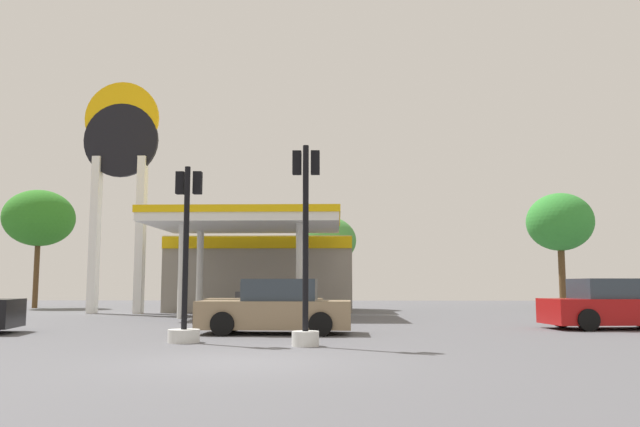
{
  "coord_description": "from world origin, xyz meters",
  "views": [
    {
      "loc": [
        1.75,
        -11.77,
        1.4
      ],
      "look_at": [
        1.09,
        12.27,
        4.13
      ],
      "focal_mm": 35.42,
      "sensor_mm": 36.0,
      "label": 1
    }
  ],
  "objects_px": {
    "tree_0": "(39,218)",
    "tree_1": "(326,241)",
    "station_pole_sign": "(120,166)",
    "tree_2": "(560,222)",
    "car_2": "(614,306)",
    "traffic_signal_1": "(185,283)",
    "traffic_signal_0": "(306,266)",
    "car_3": "(276,309)",
    "car_1": "(265,304)"
  },
  "relations": [
    {
      "from": "tree_1",
      "to": "station_pole_sign",
      "type": "bearing_deg",
      "value": -151.7
    },
    {
      "from": "car_2",
      "to": "tree_1",
      "type": "relative_size",
      "value": 0.86
    },
    {
      "from": "car_3",
      "to": "tree_2",
      "type": "relative_size",
      "value": 0.64
    },
    {
      "from": "car_2",
      "to": "car_3",
      "type": "relative_size",
      "value": 1.05
    },
    {
      "from": "traffic_signal_0",
      "to": "traffic_signal_1",
      "type": "bearing_deg",
      "value": 164.83
    },
    {
      "from": "traffic_signal_0",
      "to": "tree_1",
      "type": "relative_size",
      "value": 0.88
    },
    {
      "from": "traffic_signal_1",
      "to": "car_3",
      "type": "bearing_deg",
      "value": 55.21
    },
    {
      "from": "traffic_signal_1",
      "to": "tree_1",
      "type": "distance_m",
      "value": 21.34
    },
    {
      "from": "car_3",
      "to": "traffic_signal_0",
      "type": "xyz_separation_m",
      "value": [
        1.04,
        -3.66,
        1.13
      ]
    },
    {
      "from": "station_pole_sign",
      "to": "tree_2",
      "type": "height_order",
      "value": "station_pole_sign"
    },
    {
      "from": "traffic_signal_1",
      "to": "tree_0",
      "type": "height_order",
      "value": "tree_0"
    },
    {
      "from": "tree_0",
      "to": "station_pole_sign",
      "type": "bearing_deg",
      "value": -43.45
    },
    {
      "from": "car_3",
      "to": "traffic_signal_0",
      "type": "height_order",
      "value": "traffic_signal_0"
    },
    {
      "from": "car_2",
      "to": "traffic_signal_0",
      "type": "distance_m",
      "value": 11.35
    },
    {
      "from": "car_1",
      "to": "car_3",
      "type": "relative_size",
      "value": 0.99
    },
    {
      "from": "traffic_signal_0",
      "to": "tree_0",
      "type": "bearing_deg",
      "value": 127.1
    },
    {
      "from": "traffic_signal_1",
      "to": "car_2",
      "type": "bearing_deg",
      "value": 21.95
    },
    {
      "from": "tree_2",
      "to": "station_pole_sign",
      "type": "bearing_deg",
      "value": -164.36
    },
    {
      "from": "station_pole_sign",
      "to": "car_3",
      "type": "height_order",
      "value": "station_pole_sign"
    },
    {
      "from": "car_3",
      "to": "tree_2",
      "type": "distance_m",
      "value": 24.94
    },
    {
      "from": "car_2",
      "to": "traffic_signal_0",
      "type": "xyz_separation_m",
      "value": [
        -9.62,
        -5.91,
        1.12
      ]
    },
    {
      "from": "car_2",
      "to": "car_1",
      "type": "bearing_deg",
      "value": 166.84
    },
    {
      "from": "car_2",
      "to": "tree_0",
      "type": "relative_size",
      "value": 0.64
    },
    {
      "from": "car_3",
      "to": "car_2",
      "type": "bearing_deg",
      "value": 11.92
    },
    {
      "from": "tree_0",
      "to": "tree_1",
      "type": "xyz_separation_m",
      "value": [
        17.67,
        -1.48,
        -1.52
      ]
    },
    {
      "from": "station_pole_sign",
      "to": "tree_1",
      "type": "height_order",
      "value": "station_pole_sign"
    },
    {
      "from": "tree_0",
      "to": "tree_1",
      "type": "distance_m",
      "value": 17.79
    },
    {
      "from": "car_1",
      "to": "car_3",
      "type": "distance_m",
      "value": 5.03
    },
    {
      "from": "tree_0",
      "to": "tree_2",
      "type": "distance_m",
      "value": 31.62
    },
    {
      "from": "traffic_signal_0",
      "to": "tree_1",
      "type": "distance_m",
      "value": 21.89
    },
    {
      "from": "car_1",
      "to": "car_3",
      "type": "height_order",
      "value": "car_3"
    },
    {
      "from": "car_1",
      "to": "tree_0",
      "type": "xyz_separation_m",
      "value": [
        -15.68,
        14.66,
        4.78
      ]
    },
    {
      "from": "traffic_signal_1",
      "to": "tree_0",
      "type": "bearing_deg",
      "value": 123.0
    },
    {
      "from": "car_2",
      "to": "car_3",
      "type": "distance_m",
      "value": 10.9
    },
    {
      "from": "car_2",
      "to": "traffic_signal_1",
      "type": "xyz_separation_m",
      "value": [
        -12.64,
        -5.09,
        0.71
      ]
    },
    {
      "from": "traffic_signal_1",
      "to": "tree_1",
      "type": "bearing_deg",
      "value": 81.64
    },
    {
      "from": "car_2",
      "to": "tree_0",
      "type": "bearing_deg",
      "value": 147.47
    },
    {
      "from": "tree_0",
      "to": "tree_1",
      "type": "bearing_deg",
      "value": -4.79
    },
    {
      "from": "station_pole_sign",
      "to": "traffic_signal_0",
      "type": "distance_m",
      "value": 19.98
    },
    {
      "from": "tree_0",
      "to": "tree_2",
      "type": "bearing_deg",
      "value": -0.42
    },
    {
      "from": "station_pole_sign",
      "to": "tree_2",
      "type": "xyz_separation_m",
      "value": [
        24.22,
        6.78,
        -2.26
      ]
    },
    {
      "from": "car_3",
      "to": "traffic_signal_0",
      "type": "relative_size",
      "value": 0.94
    },
    {
      "from": "station_pole_sign",
      "to": "tree_2",
      "type": "distance_m",
      "value": 25.25
    },
    {
      "from": "car_1",
      "to": "traffic_signal_1",
      "type": "height_order",
      "value": "traffic_signal_1"
    },
    {
      "from": "tree_1",
      "to": "car_2",
      "type": "bearing_deg",
      "value": -58.96
    },
    {
      "from": "traffic_signal_0",
      "to": "tree_1",
      "type": "height_order",
      "value": "tree_1"
    },
    {
      "from": "station_pole_sign",
      "to": "traffic_signal_1",
      "type": "xyz_separation_m",
      "value": [
        7.18,
        -15.44,
        -5.93
      ]
    },
    {
      "from": "station_pole_sign",
      "to": "car_2",
      "type": "relative_size",
      "value": 2.53
    },
    {
      "from": "car_1",
      "to": "car_2",
      "type": "distance_m",
      "value": 11.85
    },
    {
      "from": "car_1",
      "to": "traffic_signal_1",
      "type": "distance_m",
      "value": 7.9
    }
  ]
}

